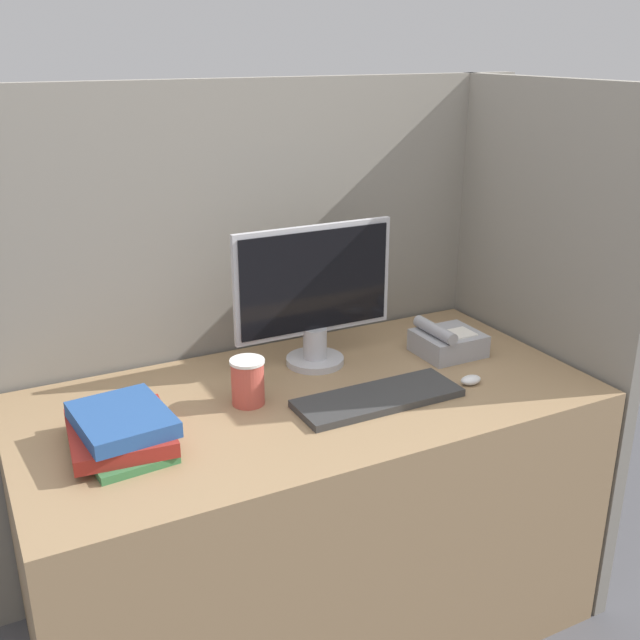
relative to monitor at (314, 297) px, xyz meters
The scene contains 9 objects.
cubicle_panel_rear 0.33m from the monitor, 114.65° to the left, with size 1.94×0.04×1.56m.
cubicle_panel_right 0.74m from the monitor, 12.27° to the right, with size 0.04×0.83×1.56m.
desk 0.62m from the monitor, 121.39° to the right, with size 1.54×0.77×0.76m.
monitor is the anchor object (origin of this frame).
keyboard 0.36m from the monitor, 83.16° to the right, with size 0.45×0.16×0.02m.
mouse 0.50m from the monitor, 45.60° to the right, with size 0.06×0.04×0.03m.
coffee_cup 0.35m from the monitor, 150.45° to the right, with size 0.09×0.09×0.12m.
book_stack 0.68m from the monitor, 159.66° to the right, with size 0.25×0.30×0.09m.
desk_telephone 0.44m from the monitor, 17.01° to the right, with size 0.19×0.18×0.10m.
Camera 1 is at (-0.80, -1.25, 1.65)m, focal length 42.00 mm.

